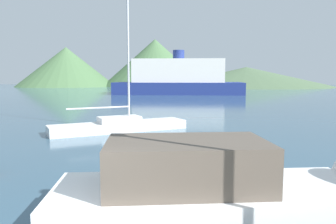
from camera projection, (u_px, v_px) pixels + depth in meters
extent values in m
cube|color=white|center=(210.00, 206.00, 6.87)|extent=(6.77, 3.29, 0.88)
cube|color=black|center=(209.00, 222.00, 6.90)|extent=(6.81, 3.31, 0.20)
cube|color=brown|center=(187.00, 164.00, 6.73)|extent=(3.51, 2.35, 0.97)
cube|color=white|center=(119.00, 127.00, 18.95)|extent=(7.66, 5.54, 0.50)
cube|color=white|center=(119.00, 119.00, 18.90)|extent=(2.65, 2.25, 0.35)
cylinder|color=#BCBCC1|center=(128.00, 30.00, 18.61)|extent=(0.12, 0.12, 10.50)
cylinder|color=#BCBCC1|center=(99.00, 108.00, 18.29)|extent=(3.10, 1.91, 0.10)
cube|color=navy|center=(178.00, 88.00, 58.09)|extent=(22.40, 8.15, 2.08)
cube|color=silver|center=(179.00, 71.00, 57.75)|extent=(15.69, 6.91, 4.02)
cylinder|color=navy|center=(179.00, 55.00, 57.45)|extent=(2.01, 2.01, 1.60)
cone|color=#476B42|center=(66.00, 67.00, 101.55)|extent=(30.39, 30.39, 12.09)
cone|color=#476B42|center=(155.00, 63.00, 104.00)|extent=(33.60, 33.60, 14.81)
cone|color=#4C6647|center=(246.00, 77.00, 103.00)|extent=(52.34, 52.34, 6.02)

